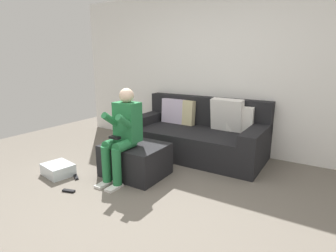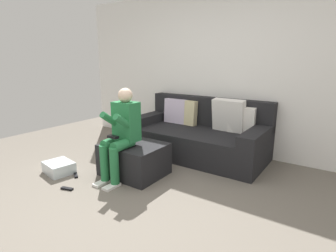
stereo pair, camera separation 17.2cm
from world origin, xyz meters
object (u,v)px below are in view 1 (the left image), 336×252
Objects in this scene: storage_bin at (58,170)px; couch_sectional at (198,135)px; remote_by_storage_bin at (76,176)px; remote_near_ottoman at (69,191)px; person_seated at (123,131)px; ottoman at (135,160)px.

couch_sectional is at bearing 54.76° from storage_bin.
remote_by_storage_bin is at bearing -120.31° from couch_sectional.
remote_near_ottoman is (-0.69, -1.90, -0.31)m from couch_sectional.
storage_bin reaches higher than remote_by_storage_bin.
storage_bin is (-1.18, -1.67, -0.24)m from couch_sectional.
person_seated reaches higher than couch_sectional.
couch_sectional is at bearing 90.33° from remote_by_storage_bin.
ottoman is at bearing 69.12° from remote_by_storage_bin.
couch_sectional is at bearing 52.65° from remote_near_ottoman.
storage_bin is 0.26m from remote_by_storage_bin.
remote_by_storage_bin is (-0.25, 0.30, 0.00)m from remote_near_ottoman.
person_seated is 3.00× the size of storage_bin.
remote_near_ottoman is (-0.34, -0.78, -0.19)m from ottoman.
storage_bin is (-0.80, -0.37, -0.54)m from person_seated.
couch_sectional is 10.61× the size of remote_by_storage_bin.
person_seated is (-0.04, -0.17, 0.41)m from ottoman.
remote_near_ottoman is at bearing -25.45° from storage_bin.
ottoman is at bearing -106.86° from couch_sectional.
storage_bin is (-0.84, -0.54, -0.13)m from ottoman.
person_seated is 0.87m from remote_by_storage_bin.
ottoman is 5.17× the size of remote_near_ottoman.
remote_near_ottoman is (-0.30, -0.61, -0.60)m from person_seated.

